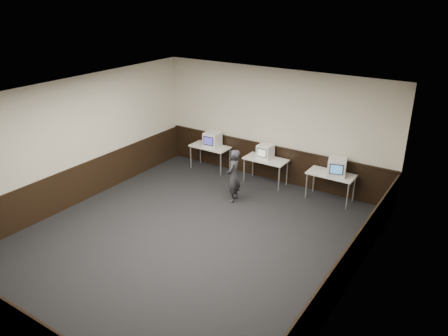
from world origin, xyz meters
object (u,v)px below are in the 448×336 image
object	(u,v)px
desk_left	(210,148)
person	(233,176)
desk_right	(331,176)
desk_center	(266,161)
emac_left	(212,139)
emac_right	(337,167)
emac_center	(265,151)

from	to	relation	value
desk_left	person	bearing A→B (deg)	-39.42
desk_right	desk_center	bearing A→B (deg)	180.00
emac_left	person	size ratio (longest dim) A/B	0.36
desk_right	emac_right	world-z (taller)	emac_right
desk_right	emac_left	world-z (taller)	emac_left
desk_left	person	xyz separation A→B (m)	(1.72, -1.41, 0.03)
desk_right	person	xyz separation A→B (m)	(-2.08, -1.41, 0.03)
desk_left	emac_right	xyz separation A→B (m)	(3.93, -0.02, 0.30)
emac_center	person	xyz separation A→B (m)	(-0.13, -1.45, -0.24)
emac_left	emac_center	size ratio (longest dim) A/B	1.19
emac_left	desk_right	bearing A→B (deg)	-4.53
desk_left	emac_right	size ratio (longest dim) A/B	2.09
emac_right	person	size ratio (longest dim) A/B	0.41
desk_left	desk_center	distance (m)	1.90
desk_right	emac_left	bearing A→B (deg)	179.90
desk_center	person	xyz separation A→B (m)	(-0.18, -1.41, 0.03)
desk_center	emac_center	distance (m)	0.27
emac_center	emac_right	size ratio (longest dim) A/B	0.74
emac_center	person	size ratio (longest dim) A/B	0.30
person	desk_center	bearing A→B (deg)	161.30
emac_right	person	distance (m)	2.63
emac_center	person	bearing A→B (deg)	-94.66
desk_center	emac_right	distance (m)	2.06
desk_left	emac_left	size ratio (longest dim) A/B	2.37
desk_left	desk_center	world-z (taller)	same
desk_left	emac_center	bearing A→B (deg)	1.15
desk_left	person	world-z (taller)	person
desk_right	emac_right	distance (m)	0.32
emac_center	desk_right	bearing A→B (deg)	-0.49
emac_left	person	xyz separation A→B (m)	(1.63, -1.42, -0.27)
desk_left	emac_left	world-z (taller)	emac_left
person	desk_right	bearing A→B (deg)	112.81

